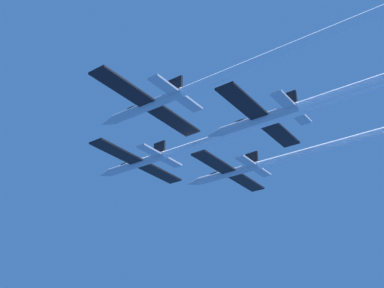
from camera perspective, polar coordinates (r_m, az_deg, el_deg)
The scene contains 3 objects.
jet_lead at distance 62.48m, azimuth 3.96°, elevation 1.04°, with size 18.55×57.19×3.07m.
jet_left_wing at distance 49.94m, azimuth 10.22°, elevation 10.94°, with size 18.55×61.29×3.07m.
jet_right_wing at distance 66.60m, azimuth 19.75°, elevation 0.61°, with size 18.55×67.50×3.07m.
Camera 1 is at (-47.33, -45.10, -29.90)m, focal length 42.55 mm.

